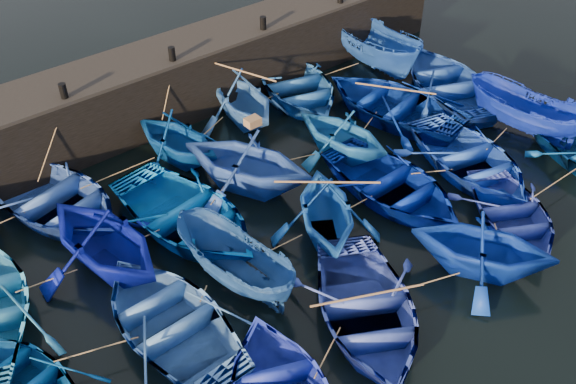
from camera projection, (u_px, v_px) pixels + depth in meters
ground at (359, 266)px, 18.35m from camera, size 120.00×120.00×0.00m
quay_wall at (164, 85)px, 23.87m from camera, size 26.00×2.50×2.50m
quay_top at (160, 53)px, 23.04m from camera, size 26.00×2.50×0.12m
bollard_1 at (63, 91)px, 20.35m from camera, size 0.24×0.24×0.50m
bollard_2 at (172, 54)px, 22.31m from camera, size 0.24×0.24×0.50m
bollard_3 at (263, 23)px, 24.27m from camera, size 0.24×0.24×0.50m
boat_1 at (53, 199)px, 19.74m from camera, size 5.33×6.44×1.16m
boat_2 at (176, 138)px, 21.66m from camera, size 3.95×4.32×1.94m
boat_3 at (242, 97)px, 23.55m from camera, size 4.04×4.50×2.11m
boat_4 at (296, 86)px, 25.17m from camera, size 5.32×6.39×1.14m
boat_5 at (375, 47)px, 26.79m from camera, size 2.56×5.49×2.05m
boat_7 at (103, 238)px, 17.51m from camera, size 4.56×5.07×2.36m
boat_8 at (186, 216)px, 19.14m from camera, size 4.79×6.15×1.17m
boat_9 at (247, 160)px, 20.34m from camera, size 5.46×5.73×2.35m
boat_10 at (343, 133)px, 21.90m from camera, size 3.76×4.17×1.94m
boat_11 at (393, 103)px, 24.12m from camera, size 5.19×6.45×1.19m
boat_12 at (449, 82)px, 25.33m from camera, size 6.07×6.92×1.19m
boat_14 at (170, 319)px, 16.15m from camera, size 3.82×5.26×1.07m
boat_15 at (234, 264)px, 17.30m from camera, size 2.23×4.32×1.59m
boat_16 at (326, 210)px, 18.70m from camera, size 4.86×5.01×2.02m
boat_17 at (392, 185)px, 20.36m from camera, size 3.80×5.27×1.08m
boat_18 at (470, 159)px, 21.41m from camera, size 4.90×6.03×1.10m
boat_19 at (523, 113)px, 23.10m from camera, size 2.47×4.67×1.72m
boat_22 at (366, 310)px, 16.37m from camera, size 5.78×6.36×1.08m
boat_23 at (484, 245)px, 17.50m from camera, size 5.01×5.18×2.09m
boat_24 at (512, 214)px, 19.43m from camera, size 4.78×5.26×0.89m
wooden_crate at (253, 122)px, 19.67m from camera, size 0.46×0.36×0.26m
mooring_ropes at (257, 165)px, 20.63m from camera, size 17.47×11.86×2.10m
loose_oars at (331, 145)px, 20.16m from camera, size 10.13×11.91×1.09m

